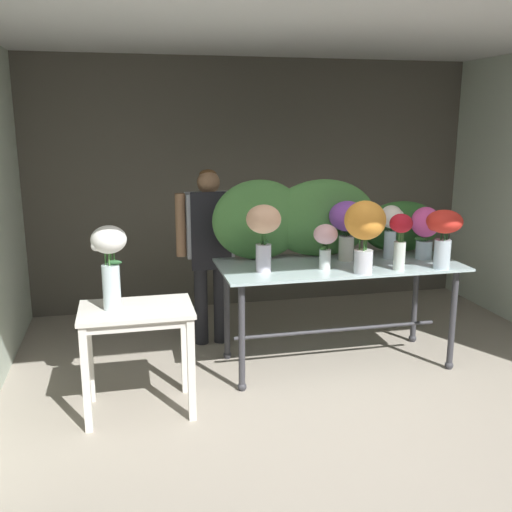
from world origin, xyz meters
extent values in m
plane|color=#9E9384|center=(0.00, 1.72, 0.00)|extent=(7.56, 7.56, 0.00)
cube|color=#5B564C|center=(0.00, 3.44, 1.32)|extent=(4.87, 0.12, 2.63)
cube|color=silver|center=(0.00, 1.72, 2.69)|extent=(4.99, 3.56, 0.12)
cube|color=#AAC3C5|center=(0.28, 1.57, 0.86)|extent=(1.94, 0.82, 0.02)
cylinder|color=#38383D|center=(-0.59, 1.26, 0.42)|extent=(0.05, 0.05, 0.85)
sphere|color=#38383D|center=(-0.59, 1.26, 0.03)|extent=(0.07, 0.07, 0.07)
cylinder|color=#38383D|center=(1.15, 1.26, 0.42)|extent=(0.05, 0.05, 0.85)
sphere|color=#38383D|center=(1.15, 1.26, 0.03)|extent=(0.07, 0.07, 0.07)
cylinder|color=#38383D|center=(-0.59, 1.88, 0.42)|extent=(0.05, 0.05, 0.85)
sphere|color=#38383D|center=(-0.59, 1.88, 0.03)|extent=(0.07, 0.07, 0.07)
cylinder|color=#38383D|center=(1.15, 1.88, 0.42)|extent=(0.05, 0.05, 0.85)
sphere|color=#38383D|center=(1.15, 1.88, 0.03)|extent=(0.07, 0.07, 0.07)
cylinder|color=#38383D|center=(0.28, 1.57, 0.30)|extent=(1.74, 0.03, 0.03)
cube|color=silver|center=(-1.35, 1.12, 0.74)|extent=(0.76, 0.51, 0.03)
cube|color=silver|center=(-1.35, 1.12, 0.70)|extent=(0.70, 0.45, 0.06)
cube|color=silver|center=(-1.69, 0.90, 0.36)|extent=(0.05, 0.05, 0.73)
cube|color=silver|center=(-1.01, 0.90, 0.36)|extent=(0.05, 0.05, 0.73)
cube|color=silver|center=(-1.69, 1.33, 0.36)|extent=(0.05, 0.05, 0.73)
cube|color=silver|center=(-1.01, 1.33, 0.36)|extent=(0.05, 0.05, 0.73)
cylinder|color=#232328|center=(-0.76, 2.28, 0.41)|extent=(0.12, 0.12, 0.82)
cylinder|color=#232328|center=(-0.58, 2.28, 0.41)|extent=(0.12, 0.12, 0.82)
cube|color=#999EA8|center=(-0.67, 2.28, 1.10)|extent=(0.41, 0.22, 0.56)
cube|color=black|center=(-0.67, 2.16, 1.06)|extent=(0.35, 0.02, 0.68)
cylinder|color=#936B4C|center=(-0.92, 2.28, 1.11)|extent=(0.09, 0.09, 0.55)
cylinder|color=#936B4C|center=(-0.42, 2.28, 1.11)|extent=(0.09, 0.09, 0.55)
sphere|color=#936B4C|center=(-0.67, 2.28, 1.47)|extent=(0.20, 0.20, 0.20)
ellipsoid|color=brown|center=(-0.67, 2.30, 1.54)|extent=(0.15, 0.15, 0.09)
ellipsoid|color=#477F3D|center=(-0.32, 1.86, 1.20)|extent=(0.78, 0.22, 0.66)
ellipsoid|color=#477F3D|center=(0.23, 1.86, 1.19)|extent=(0.94, 0.25, 0.65)
ellipsoid|color=#2D6028|center=(0.95, 1.86, 1.09)|extent=(0.72, 0.29, 0.45)
cylinder|color=silver|center=(-0.38, 1.46, 0.97)|extent=(0.12, 0.12, 0.21)
cylinder|color=#9EBCB2|center=(-0.38, 1.46, 0.91)|extent=(0.11, 0.11, 0.09)
cylinder|color=#387033|center=(-0.36, 1.46, 1.04)|extent=(0.01, 0.01, 0.33)
cylinder|color=#387033|center=(-0.38, 1.47, 1.04)|extent=(0.01, 0.01, 0.33)
cylinder|color=#387033|center=(-0.40, 1.45, 1.04)|extent=(0.01, 0.01, 0.33)
cylinder|color=#387033|center=(-0.38, 1.43, 1.04)|extent=(0.01, 0.01, 0.33)
ellipsoid|color=#F4B78E|center=(-0.38, 1.46, 1.27)|extent=(0.26, 0.26, 0.22)
ellipsoid|color=#28562D|center=(-0.36, 1.46, 1.10)|extent=(0.07, 0.11, 0.03)
cylinder|color=silver|center=(0.75, 1.64, 0.98)|extent=(0.10, 0.10, 0.23)
cylinder|color=#9EBCB2|center=(0.75, 1.64, 0.92)|extent=(0.09, 0.09, 0.10)
cylinder|color=#28562D|center=(0.76, 1.64, 1.02)|extent=(0.01, 0.01, 0.29)
cylinder|color=#28562D|center=(0.73, 1.66, 1.02)|extent=(0.01, 0.01, 0.29)
cylinder|color=#28562D|center=(0.74, 1.62, 1.02)|extent=(0.01, 0.01, 0.29)
ellipsoid|color=white|center=(0.75, 1.64, 1.22)|extent=(0.19, 0.19, 0.19)
sphere|color=white|center=(0.70, 1.65, 1.21)|extent=(0.08, 0.08, 0.08)
sphere|color=white|center=(0.81, 1.61, 1.24)|extent=(0.06, 0.06, 0.06)
cylinder|color=silver|center=(0.10, 1.43, 0.94)|extent=(0.09, 0.09, 0.16)
cylinder|color=#9EBCB2|center=(0.10, 1.43, 0.90)|extent=(0.08, 0.08, 0.07)
cylinder|color=#2D6028|center=(0.12, 1.42, 0.99)|extent=(0.01, 0.01, 0.22)
cylinder|color=#2D6028|center=(0.11, 1.44, 0.99)|extent=(0.01, 0.01, 0.22)
cylinder|color=#2D6028|center=(0.09, 1.42, 0.99)|extent=(0.01, 0.01, 0.22)
cylinder|color=#2D6028|center=(0.10, 1.41, 0.99)|extent=(0.01, 0.01, 0.22)
ellipsoid|color=#EFB2BC|center=(0.10, 1.43, 1.14)|extent=(0.19, 0.19, 0.15)
ellipsoid|color=#2D6028|center=(0.08, 1.40, 1.04)|extent=(0.09, 0.10, 0.03)
cylinder|color=silver|center=(1.00, 1.24, 0.98)|extent=(0.13, 0.13, 0.23)
cylinder|color=#9EBCB2|center=(1.00, 1.24, 0.92)|extent=(0.12, 0.12, 0.10)
cylinder|color=#28562D|center=(1.03, 1.23, 1.03)|extent=(0.01, 0.01, 0.31)
cylinder|color=#28562D|center=(1.00, 1.27, 1.03)|extent=(0.01, 0.01, 0.31)
cylinder|color=#28562D|center=(0.98, 1.24, 1.03)|extent=(0.01, 0.01, 0.31)
cylinder|color=#28562D|center=(0.99, 1.21, 1.03)|extent=(0.01, 0.01, 0.31)
ellipsoid|color=red|center=(1.00, 1.24, 1.24)|extent=(0.28, 0.28, 0.18)
sphere|color=red|center=(0.92, 1.25, 1.21)|extent=(0.09, 0.09, 0.09)
cylinder|color=silver|center=(1.02, 1.57, 0.94)|extent=(0.14, 0.14, 0.15)
cylinder|color=#9EBCB2|center=(1.02, 1.57, 0.90)|extent=(0.13, 0.13, 0.06)
cylinder|color=#387033|center=(1.05, 1.56, 0.99)|extent=(0.01, 0.01, 0.22)
cylinder|color=#387033|center=(1.02, 1.59, 0.99)|extent=(0.01, 0.01, 0.22)
cylinder|color=#387033|center=(1.00, 1.57, 0.99)|extent=(0.01, 0.01, 0.22)
cylinder|color=#387033|center=(1.02, 1.55, 0.99)|extent=(0.01, 0.01, 0.22)
ellipsoid|color=#E54C9E|center=(1.02, 1.57, 1.18)|extent=(0.24, 0.24, 0.25)
sphere|color=#E54C9E|center=(0.95, 1.58, 1.19)|extent=(0.07, 0.07, 0.07)
ellipsoid|color=#387033|center=(0.99, 1.56, 1.04)|extent=(0.11, 0.09, 0.03)
cylinder|color=silver|center=(0.34, 1.24, 0.96)|extent=(0.14, 0.14, 0.18)
cylinder|color=#9EBCB2|center=(0.34, 1.24, 0.91)|extent=(0.13, 0.13, 0.08)
cylinder|color=#2D6028|center=(0.36, 1.24, 1.03)|extent=(0.01, 0.01, 0.31)
cylinder|color=#2D6028|center=(0.32, 1.27, 1.03)|extent=(0.01, 0.01, 0.31)
cylinder|color=#2D6028|center=(0.33, 1.21, 1.03)|extent=(0.01, 0.01, 0.31)
ellipsoid|color=orange|center=(0.34, 1.24, 1.27)|extent=(0.31, 0.31, 0.29)
sphere|color=orange|center=(0.24, 1.21, 1.27)|extent=(0.10, 0.10, 0.10)
cylinder|color=silver|center=(0.65, 1.27, 0.98)|extent=(0.09, 0.09, 0.22)
cylinder|color=#9EBCB2|center=(0.65, 1.27, 0.91)|extent=(0.08, 0.08, 0.09)
cylinder|color=#477F3D|center=(0.68, 1.27, 1.03)|extent=(0.01, 0.01, 0.31)
cylinder|color=#477F3D|center=(0.66, 1.29, 1.03)|extent=(0.01, 0.01, 0.31)
cylinder|color=#477F3D|center=(0.64, 1.27, 1.03)|extent=(0.01, 0.01, 0.31)
cylinder|color=#477F3D|center=(0.66, 1.26, 1.03)|extent=(0.01, 0.01, 0.31)
ellipsoid|color=red|center=(0.65, 1.27, 1.23)|extent=(0.17, 0.17, 0.15)
sphere|color=red|center=(0.59, 1.26, 1.22)|extent=(0.06, 0.06, 0.06)
sphere|color=red|center=(0.70, 1.27, 1.24)|extent=(0.05, 0.05, 0.05)
cylinder|color=silver|center=(0.37, 1.67, 0.97)|extent=(0.13, 0.13, 0.20)
cylinder|color=#9EBCB2|center=(0.37, 1.67, 0.91)|extent=(0.12, 0.12, 0.09)
cylinder|color=#2D6028|center=(0.39, 1.67, 1.02)|extent=(0.01, 0.01, 0.28)
cylinder|color=#2D6028|center=(0.36, 1.70, 1.02)|extent=(0.01, 0.01, 0.28)
cylinder|color=#2D6028|center=(0.36, 1.65, 1.02)|extent=(0.01, 0.01, 0.28)
ellipsoid|color=purple|center=(0.37, 1.67, 1.23)|extent=(0.30, 0.30, 0.25)
sphere|color=purple|center=(0.29, 1.66, 1.25)|extent=(0.11, 0.11, 0.11)
sphere|color=purple|center=(0.47, 1.66, 1.24)|extent=(0.08, 0.08, 0.08)
ellipsoid|color=#28562D|center=(0.38, 1.69, 1.09)|extent=(0.10, 0.05, 0.03)
cylinder|color=silver|center=(-1.50, 1.12, 0.91)|extent=(0.12, 0.12, 0.31)
cylinder|color=#9EBCB2|center=(-1.50, 1.12, 0.83)|extent=(0.11, 0.11, 0.13)
cylinder|color=#477F3D|center=(-1.48, 1.12, 0.97)|extent=(0.01, 0.01, 0.41)
cylinder|color=#477F3D|center=(-1.50, 1.15, 0.97)|extent=(0.01, 0.01, 0.41)
cylinder|color=#477F3D|center=(-1.53, 1.12, 0.97)|extent=(0.01, 0.01, 0.41)
cylinder|color=#477F3D|center=(-1.51, 1.10, 0.97)|extent=(0.01, 0.01, 0.41)
ellipsoid|color=white|center=(-1.50, 1.12, 1.24)|extent=(0.23, 0.23, 0.18)
sphere|color=white|center=(-1.58, 1.09, 1.20)|extent=(0.07, 0.07, 0.07)
sphere|color=white|center=(-1.44, 1.13, 1.25)|extent=(0.07, 0.07, 0.07)
ellipsoid|color=#28562D|center=(-1.48, 1.10, 1.08)|extent=(0.11, 0.06, 0.03)
camera|label=1|loc=(-1.40, -2.70, 1.99)|focal=40.65mm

